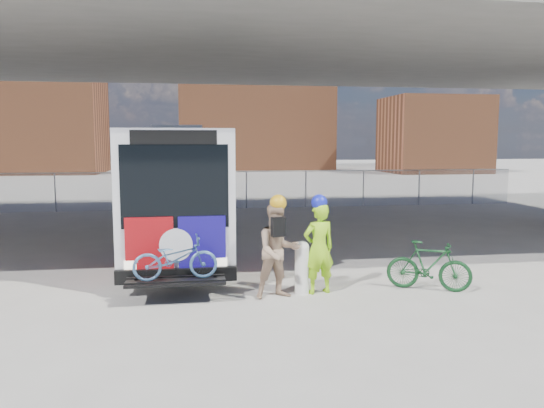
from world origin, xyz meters
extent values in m
plane|color=#9E9991|center=(0.00, 0.00, 0.00)|extent=(160.00, 160.00, 0.00)
cube|color=silver|center=(-2.00, 3.30, 1.95)|extent=(2.55, 12.00, 3.20)
cube|color=black|center=(-2.00, 3.80, 2.59)|extent=(2.61, 11.00, 1.28)
cube|color=black|center=(-2.00, -2.65, 2.33)|extent=(2.24, 0.12, 1.76)
cube|color=black|center=(-2.00, -2.65, 3.36)|extent=(1.78, 0.12, 0.30)
cube|color=black|center=(-2.00, -2.75, 0.45)|extent=(2.55, 0.20, 0.30)
cube|color=maroon|center=(-2.55, -2.72, 1.10)|extent=(1.00, 0.08, 1.20)
cube|color=navy|center=(-1.45, -2.72, 1.10)|extent=(1.00, 0.08, 1.20)
cylinder|color=silver|center=(-2.00, -2.74, 1.10)|extent=(0.70, 0.06, 0.70)
cube|color=gray|center=(-2.00, 3.30, 3.62)|extent=(1.28, 7.20, 0.14)
cube|color=black|center=(-2.00, -3.25, 0.45)|extent=(2.00, 0.70, 0.06)
cylinder|color=black|center=(-3.15, -1.10, 0.50)|extent=(0.30, 1.00, 1.00)
cylinder|color=black|center=(-0.85, -1.10, 0.50)|extent=(0.30, 1.00, 1.00)
cylinder|color=black|center=(-3.15, 7.50, 0.50)|extent=(0.30, 1.00, 1.00)
cylinder|color=black|center=(-0.85, 7.50, 0.50)|extent=(0.30, 1.00, 1.00)
cube|color=maroon|center=(-3.30, -0.50, 1.30)|extent=(0.06, 2.60, 1.70)
cube|color=navy|center=(-3.30, 1.10, 1.30)|extent=(0.06, 1.40, 1.70)
cube|color=maroon|center=(-0.70, -0.50, 1.30)|extent=(0.06, 2.60, 1.70)
cube|color=navy|center=(-0.70, 1.10, 1.30)|extent=(0.06, 1.40, 1.70)
imported|color=teal|center=(-2.00, -3.25, 0.93)|extent=(1.75, 0.76, 0.89)
cube|color=#605E59|center=(0.00, 4.00, 6.75)|extent=(40.00, 16.00, 1.50)
cube|color=#605E59|center=(0.00, 4.00, 7.55)|extent=(40.00, 0.60, 0.80)
cylinder|color=gray|center=(-8.00, 12.00, 0.90)|extent=(0.06, 0.06, 1.80)
cylinder|color=gray|center=(-4.00, 12.00, 0.90)|extent=(0.06, 0.06, 1.80)
cylinder|color=gray|center=(0.00, 12.00, 0.90)|extent=(0.06, 0.06, 1.80)
cylinder|color=gray|center=(4.00, 12.00, 0.90)|extent=(0.06, 0.06, 1.80)
cylinder|color=gray|center=(8.00, 12.00, 0.90)|extent=(0.06, 0.06, 1.80)
cylinder|color=gray|center=(12.00, 12.00, 0.90)|extent=(0.06, 0.06, 1.80)
plane|color=gray|center=(0.00, 12.00, 0.90)|extent=(30.00, 0.00, 30.00)
cube|color=gray|center=(0.00, 12.00, 1.82)|extent=(30.00, 0.05, 0.04)
cube|color=brown|center=(-18.00, 45.00, 5.00)|extent=(14.00, 10.00, 10.00)
cube|color=brown|center=(6.00, 52.00, 6.00)|extent=(18.00, 12.00, 12.00)
cube|color=brown|center=(24.00, 40.00, 4.00)|extent=(10.00, 8.00, 8.00)
cylinder|color=brown|center=(14.00, 55.00, 12.50)|extent=(2.20, 2.20, 25.00)
cylinder|color=white|center=(0.66, -3.00, 0.51)|extent=(0.30, 0.30, 1.01)
sphere|color=white|center=(0.66, -3.00, 1.01)|extent=(0.30, 0.30, 0.30)
imported|color=#9CE818|center=(1.03, -3.00, 0.98)|extent=(0.81, 0.62, 1.96)
sphere|color=#1823CD|center=(1.03, -3.00, 1.98)|extent=(0.34, 0.34, 0.34)
imported|color=tan|center=(0.11, -3.20, 1.00)|extent=(1.10, 0.93, 1.99)
sphere|color=gold|center=(0.11, -3.20, 2.01)|extent=(0.35, 0.35, 0.35)
cube|color=black|center=(0.08, -3.40, 1.54)|extent=(0.31, 0.21, 0.40)
imported|color=#15411F|center=(3.50, -3.14, 0.55)|extent=(1.86, 1.29, 1.10)
camera|label=1|loc=(-1.64, -13.93, 3.26)|focal=35.00mm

